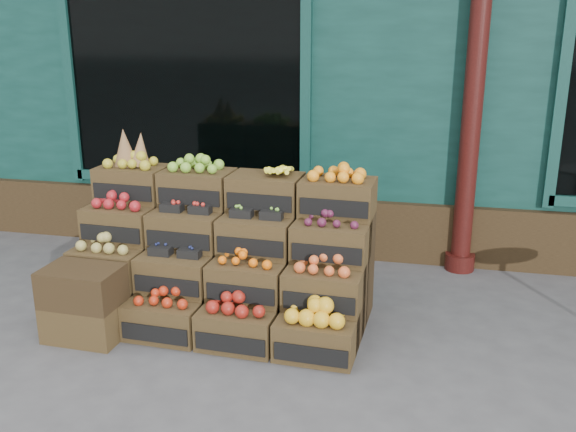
# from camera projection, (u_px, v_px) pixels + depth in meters

# --- Properties ---
(ground) EXTENTS (60.00, 60.00, 0.00)m
(ground) POSITION_uv_depth(u_px,v_px,m) (294.00, 360.00, 4.56)
(ground) COLOR #49494C
(ground) RESTS_ON ground
(shop_facade) EXTENTS (12.00, 6.24, 4.80)m
(shop_facade) POSITION_uv_depth(u_px,v_px,m) (375.00, 13.00, 8.62)
(shop_facade) COLOR #103731
(shop_facade) RESTS_ON ground
(crate_display) EXTENTS (2.38, 1.23, 1.46)m
(crate_display) POSITION_uv_depth(u_px,v_px,m) (222.00, 262.00, 5.15)
(crate_display) COLOR #3F2F19
(crate_display) RESTS_ON ground
(spare_crates) EXTENTS (0.58, 0.41, 0.56)m
(spare_crates) POSITION_uv_depth(u_px,v_px,m) (84.00, 303.00, 4.81)
(spare_crates) COLOR #3F2F19
(spare_crates) RESTS_ON ground
(shopkeeper) EXTENTS (0.79, 0.62, 1.93)m
(shopkeeper) POSITION_uv_depth(u_px,v_px,m) (215.00, 143.00, 7.36)
(shopkeeper) COLOR #195A1D
(shopkeeper) RESTS_ON ground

